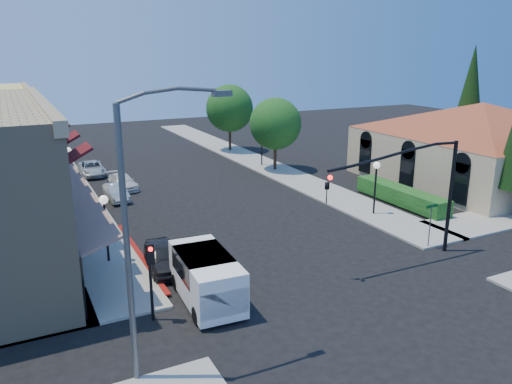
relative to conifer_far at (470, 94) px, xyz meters
name	(u,v)px	position (x,y,z in m)	size (l,w,h in m)	color
ground	(339,293)	(-28.00, -18.00, -6.36)	(120.00, 120.00, 0.00)	black
sidewalk_left	(62,179)	(-36.75, 9.00, -6.30)	(3.50, 50.00, 0.12)	gray
sidewalk_right	(250,159)	(-19.25, 9.00, -6.30)	(3.50, 50.00, 0.12)	gray
curb_red_strip	(140,257)	(-34.90, -10.00, -6.36)	(0.25, 10.00, 0.06)	maroon
mission_building	(480,135)	(-6.01, -6.50, -2.61)	(30.12, 30.12, 6.40)	tan
hedge	(400,204)	(-16.30, -9.00, -6.36)	(1.40, 8.00, 1.10)	#154513
conifer_far	(470,94)	(0.00, 0.00, 0.00)	(3.20, 3.20, 11.00)	#392216
street_tree_a	(275,124)	(-19.20, 4.00, -2.17)	(4.56, 4.56, 6.48)	#392216
street_tree_b	(230,108)	(-19.20, 14.00, -1.82)	(4.94, 4.94, 7.02)	#392216
signal_mast_arm	(421,182)	(-22.14, -16.50, -2.27)	(8.01, 0.39, 6.00)	black
secondary_signal	(150,268)	(-36.00, -16.59, -4.04)	(0.28, 0.42, 3.32)	black
cobra_streetlight	(137,227)	(-37.15, -20.00, -1.09)	(3.60, 0.25, 9.31)	#595B5E
street_name_sign	(431,218)	(-20.50, -15.80, -4.66)	(0.80, 0.06, 2.50)	#595B5E
lamppost_left_near	(105,212)	(-36.50, -10.00, -3.62)	(0.44, 0.44, 3.57)	black
lamppost_left_far	(69,159)	(-36.50, 4.00, -3.62)	(0.44, 0.44, 3.57)	black
lamppost_right_near	(376,175)	(-19.50, -10.00, -3.62)	(0.44, 0.44, 3.57)	black
lamppost_right_far	(262,137)	(-19.50, 6.00, -3.62)	(0.44, 0.44, 3.57)	black
white_van	(207,276)	(-33.50, -16.05, -5.15)	(2.32, 4.84, 2.10)	white
parked_car_a	(164,256)	(-34.20, -12.00, -5.69)	(1.59, 3.96, 1.35)	black
parked_car_b	(116,192)	(-33.87, 1.00, -5.78)	(1.22, 3.51, 1.16)	#B5B9BB
parked_car_c	(122,182)	(-32.80, 3.84, -5.79)	(1.59, 3.91, 1.13)	silver
parked_car_d	(92,168)	(-34.20, 9.47, -5.76)	(2.00, 4.33, 1.20)	silver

